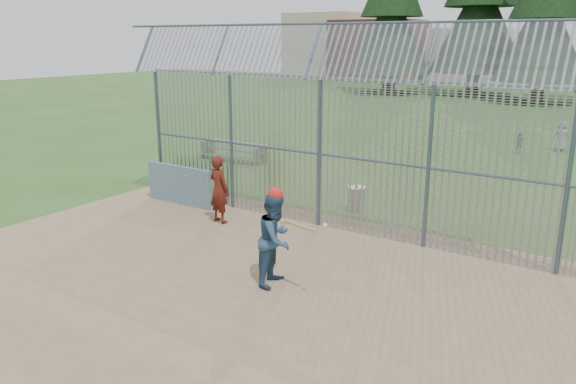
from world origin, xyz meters
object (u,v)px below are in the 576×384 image
Objects in this scene: dugout_wall at (179,185)px; batter at (276,239)px; onlooker at (219,189)px; bleacher at (233,151)px; trash_can at (356,199)px.

dugout_wall is 1.29× the size of batter.
onlooker reaches higher than bleacher.
dugout_wall is 5.41m from trash_can.
batter is at bearing -47.00° from bleacher.
batter is 0.65× the size of bleacher.
batter reaches higher than dugout_wall.
bleacher is at bearing 114.40° from dugout_wall.
bleacher is (-8.48, 9.10, -0.58)m from batter.
onlooker is at bearing -53.67° from bleacher.
trash_can is (4.86, 2.37, -0.24)m from dugout_wall.
bleacher is (-4.89, 6.65, -0.55)m from onlooker.
dugout_wall reaches higher than trash_can.
batter is at bearing -80.55° from trash_can.
dugout_wall is 1.33× the size of onlooker.
onlooker is 4.10m from trash_can.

